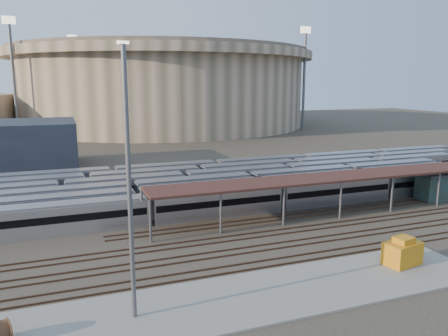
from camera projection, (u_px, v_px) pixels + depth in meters
ground at (220, 237)px, 51.78m from camera, size 420.00×420.00×0.00m
apron at (225, 302)px, 36.26m from camera, size 50.00×9.00×0.20m
subway_trains at (174, 189)px, 68.12m from camera, size 129.39×23.90×3.60m
inspection_shed at (356, 176)px, 62.05m from camera, size 60.30×6.00×5.30m
empty_tracks at (236, 252)px, 47.17m from camera, size 170.00×9.62×0.18m
stadium at (163, 87)px, 185.92m from camera, size 124.00×124.00×32.50m
floodlight_0 at (13, 74)px, 138.66m from camera, size 4.00×1.00×38.40m
floodlight_2 at (304, 76)px, 163.79m from camera, size 4.00×1.00×38.40m
floodlight_3 at (74, 77)px, 191.50m from camera, size 4.00×1.00×38.40m
cable_reel_west at (2, 330)px, 30.49m from camera, size 1.46×1.87×1.65m
yard_light_pole at (129, 186)px, 31.87m from camera, size 0.81×0.36×20.65m
yellow_equipment at (402, 253)px, 43.46m from camera, size 4.00×2.93×2.27m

